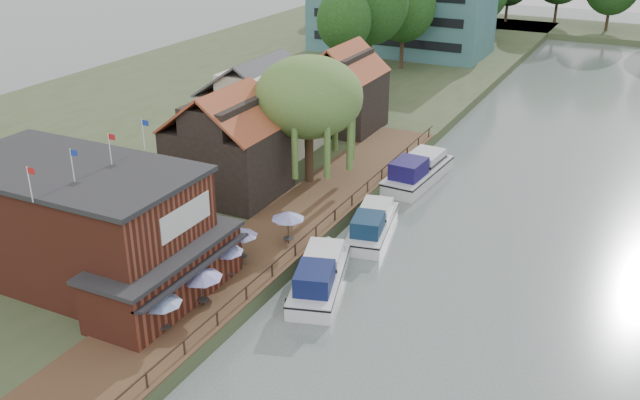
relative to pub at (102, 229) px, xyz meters
The scene contains 22 objects.
ground 14.79m from the pub, ahead, with size 260.00×260.00×0.00m, color #515E5B.
land_bank 39.61m from the pub, 113.96° to the left, with size 50.00×140.00×1.00m, color #384728.
quay_deck 13.04m from the pub, 61.39° to the left, with size 6.00×50.00×0.10m, color #47301E.
quay_rail 14.76m from the pub, 52.89° to the left, with size 0.20×49.00×1.00m, color black, non-canonical shape.
pub is the anchor object (origin of this frame).
hotel_block 71.49m from the pub, 96.43° to the left, with size 25.40×12.40×12.30m, color #38666B, non-canonical shape.
cottage_a 15.05m from the pub, 93.81° to the left, with size 8.60×7.60×8.50m, color black, non-canonical shape.
cottage_b 25.33m from the pub, 99.09° to the left, with size 9.60×8.60×8.50m, color beige, non-canonical shape.
cottage_c 34.01m from the pub, 90.00° to the left, with size 7.60×7.60×8.50m, color black, non-canonical shape.
willow 20.36m from the pub, 80.07° to the left, with size 8.60×8.60×10.43m, color #476B2D, non-canonical shape.
umbrella_0 7.46m from the pub, 23.95° to the right, with size 2.30×2.30×2.38m, color navy, non-canonical shape.
umbrella_1 7.21m from the pub, ahead, with size 2.45×2.45×2.38m, color navy, non-canonical shape.
umbrella_2 7.66m from the pub, 29.58° to the left, with size 2.13×2.13×2.38m, color #1C269B, non-canonical shape.
umbrella_3 8.66m from the pub, 44.65° to the left, with size 2.22×2.22×2.38m, color navy, non-canonical shape.
umbrella_4 12.20m from the pub, 51.82° to the left, with size 2.26×2.26×2.38m, color navy, non-canonical shape.
cruiser_0 13.46m from the pub, 31.44° to the left, with size 3.14×9.73×2.35m, color silver, non-canonical shape.
cruiser_1 19.19m from the pub, 53.83° to the left, with size 2.97×9.20×2.20m, color silver, non-canonical shape.
cruiser_2 28.63m from the pub, 67.96° to the left, with size 3.41×10.54×2.58m, color silver, non-canonical shape.
bank_tree_0 44.52m from the pub, 96.08° to the left, with size 6.08×6.08×12.29m, color #143811, non-canonical shape.
bank_tree_1 51.09m from the pub, 94.85° to the left, with size 8.82×8.82×15.09m, color #143811, non-canonical shape.
bank_tree_2 60.88m from the pub, 93.65° to the left, with size 8.25×8.25×13.03m, color #143811, non-canonical shape.
bank_tree_4 85.68m from the pub, 89.92° to the left, with size 7.61×7.61×11.63m, color #143811, non-canonical shape.
Camera 1 is at (14.64, -29.11, 23.32)m, focal length 40.00 mm.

